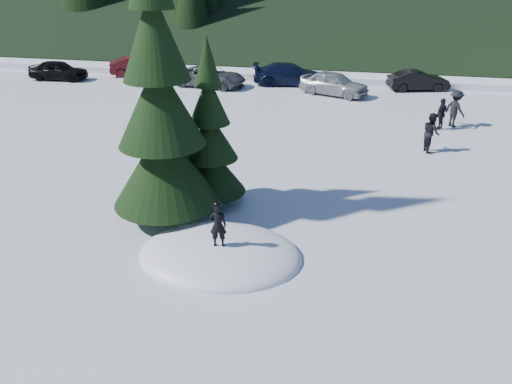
% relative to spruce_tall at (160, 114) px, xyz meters
% --- Properties ---
extents(ground, '(200.00, 200.00, 0.00)m').
position_rel_spruce_tall_xyz_m(ground, '(2.20, -1.80, -3.32)').
color(ground, white).
rests_on(ground, ground).
extents(snow_mound, '(4.48, 3.52, 0.96)m').
position_rel_spruce_tall_xyz_m(snow_mound, '(2.20, -1.80, -3.32)').
color(snow_mound, white).
rests_on(snow_mound, ground).
extents(spruce_tall, '(3.20, 3.20, 8.60)m').
position_rel_spruce_tall_xyz_m(spruce_tall, '(0.00, 0.00, 0.00)').
color(spruce_tall, black).
rests_on(spruce_tall, ground).
extents(spruce_short, '(2.20, 2.20, 5.37)m').
position_rel_spruce_tall_xyz_m(spruce_short, '(1.00, 1.40, -1.22)').
color(spruce_short, black).
rests_on(spruce_short, ground).
extents(child_skier, '(0.48, 0.35, 1.21)m').
position_rel_spruce_tall_xyz_m(child_skier, '(2.25, -2.06, -2.24)').
color(child_skier, black).
rests_on(child_skier, snow_mound).
extents(adult_0, '(0.82, 0.95, 1.66)m').
position_rel_spruce_tall_xyz_m(adult_0, '(8.47, 8.12, -2.49)').
color(adult_0, black).
rests_on(adult_0, ground).
extents(adult_1, '(0.80, 0.93, 1.50)m').
position_rel_spruce_tall_xyz_m(adult_1, '(9.26, 11.47, -2.57)').
color(adult_1, black).
rests_on(adult_1, ground).
extents(adult_2, '(1.22, 1.31, 1.77)m').
position_rel_spruce_tall_xyz_m(adult_2, '(9.93, 12.08, -2.43)').
color(adult_2, black).
rests_on(adult_2, ground).
extents(car_0, '(3.96, 1.78, 1.32)m').
position_rel_spruce_tall_xyz_m(car_0, '(-14.89, 17.57, -2.66)').
color(car_0, black).
rests_on(car_0, ground).
extents(car_1, '(4.22, 2.95, 1.32)m').
position_rel_spruce_tall_xyz_m(car_1, '(-10.24, 20.28, -2.66)').
color(car_1, '#3B0A0E').
rests_on(car_1, ground).
extents(car_2, '(4.91, 2.85, 1.29)m').
position_rel_spruce_tall_xyz_m(car_2, '(-4.20, 17.87, -2.68)').
color(car_2, '#484950').
rests_on(car_2, ground).
extents(car_3, '(5.03, 2.71, 1.38)m').
position_rel_spruce_tall_xyz_m(car_3, '(0.71, 19.49, -2.63)').
color(car_3, black).
rests_on(car_3, ground).
extents(car_4, '(4.48, 3.14, 1.42)m').
position_rel_spruce_tall_xyz_m(car_4, '(3.74, 17.27, -2.61)').
color(car_4, gray).
rests_on(car_4, ground).
extents(car_5, '(3.93, 2.29, 1.22)m').
position_rel_spruce_tall_xyz_m(car_5, '(8.77, 19.65, -2.71)').
color(car_5, black).
rests_on(car_5, ground).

